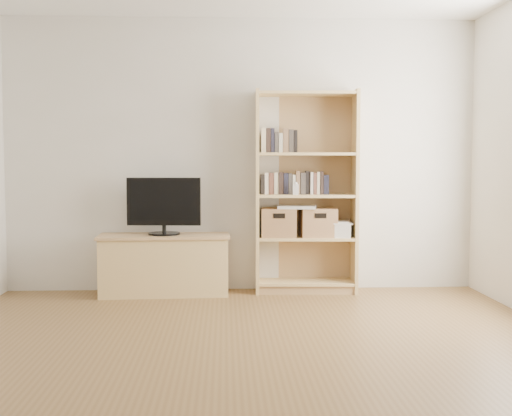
{
  "coord_description": "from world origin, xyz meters",
  "views": [
    {
      "loc": [
        -0.16,
        -3.68,
        1.23
      ],
      "look_at": [
        0.11,
        1.9,
        0.83
      ],
      "focal_mm": 45.0,
      "sensor_mm": 36.0,
      "label": 1
    }
  ],
  "objects": [
    {
      "name": "tv_stand",
      "position": [
        -0.73,
        2.28,
        0.27
      ],
      "size": [
        1.19,
        0.49,
        0.54
      ],
      "primitive_type": "cube",
      "rotation": [
        0.0,
        0.0,
        0.04
      ],
      "color": "tan",
      "rests_on": "floor"
    },
    {
      "name": "front_wall",
      "position": [
        0.0,
        -2.5,
        1.3
      ],
      "size": [
        4.5,
        0.02,
        2.6
      ],
      "primitive_type": "cube",
      "color": "beige",
      "rests_on": "floor"
    },
    {
      "name": "magazine_stack",
      "position": [
        0.93,
        2.31,
        0.59
      ],
      "size": [
        0.23,
        0.3,
        0.13
      ],
      "primitive_type": "cube",
      "rotation": [
        0.0,
        0.0,
        -0.17
      ],
      "color": "silver",
      "rests_on": "bookshelf"
    },
    {
      "name": "floor",
      "position": [
        0.0,
        0.0,
        0.0
      ],
      "size": [
        4.5,
        5.0,
        0.01
      ],
      "primitive_type": "cube",
      "color": "brown",
      "rests_on": "ground"
    },
    {
      "name": "baby_monitor",
      "position": [
        0.49,
        2.23,
        0.98
      ],
      "size": [
        0.06,
        0.04,
        0.1
      ],
      "primitive_type": "cube",
      "rotation": [
        0.0,
        0.0,
        -0.19
      ],
      "color": "white",
      "rests_on": "bookshelf"
    },
    {
      "name": "books_row_upper",
      "position": [
        0.39,
        2.36,
        1.42
      ],
      "size": [
        0.39,
        0.17,
        0.2
      ],
      "primitive_type": "cube",
      "rotation": [
        0.0,
        0.0,
        -0.08
      ],
      "color": "black",
      "rests_on": "bookshelf"
    },
    {
      "name": "laptop",
      "position": [
        0.52,
        2.31,
        0.81
      ],
      "size": [
        0.39,
        0.31,
        0.03
      ],
      "primitive_type": "cube",
      "rotation": [
        0.0,
        0.0,
        -0.19
      ],
      "color": "white",
      "rests_on": "basket_left"
    },
    {
      "name": "books_row_mid",
      "position": [
        0.6,
        2.35,
        1.04
      ],
      "size": [
        0.82,
        0.2,
        0.22
      ],
      "primitive_type": "cube",
      "rotation": [
        0.0,
        0.0,
        -0.05
      ],
      "color": "black",
      "rests_on": "bookshelf"
    },
    {
      "name": "basket_left",
      "position": [
        0.35,
        2.34,
        0.66
      ],
      "size": [
        0.35,
        0.3,
        0.27
      ],
      "primitive_type": "cube",
      "rotation": [
        0.0,
        0.0,
        -0.09
      ],
      "color": "#8E6340",
      "rests_on": "bookshelf"
    },
    {
      "name": "basket_right",
      "position": [
        0.72,
        2.32,
        0.66
      ],
      "size": [
        0.33,
        0.27,
        0.27
      ],
      "primitive_type": "cube",
      "rotation": [
        0.0,
        0.0,
        0.0
      ],
      "color": "#8E6340",
      "rests_on": "bookshelf"
    },
    {
      "name": "back_wall",
      "position": [
        0.0,
        2.5,
        1.3
      ],
      "size": [
        4.5,
        0.02,
        2.6
      ],
      "primitive_type": "cube",
      "color": "beige",
      "rests_on": "floor"
    },
    {
      "name": "bookshelf",
      "position": [
        0.6,
        2.33,
        0.95
      ],
      "size": [
        0.97,
        0.38,
        1.9
      ],
      "primitive_type": "cube",
      "rotation": [
        0.0,
        0.0,
        -0.05
      ],
      "color": "tan",
      "rests_on": "floor"
    },
    {
      "name": "television",
      "position": [
        -0.73,
        2.28,
        0.83
      ],
      "size": [
        0.69,
        0.11,
        0.54
      ],
      "primitive_type": "cube",
      "rotation": [
        0.0,
        0.0,
        -0.08
      ],
      "color": "black",
      "rests_on": "tv_stand"
    }
  ]
}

